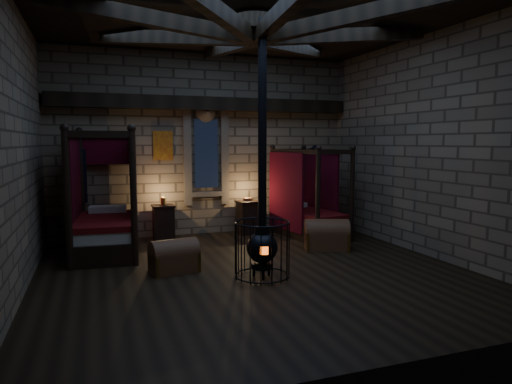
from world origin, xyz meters
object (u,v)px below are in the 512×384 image
object	(u,v)px
bed_left	(106,223)
stove	(262,242)
bed_right	(308,215)
trunk_left	(174,257)
trunk_right	(327,236)

from	to	relation	value
bed_left	stove	distance (m)	3.50
bed_right	trunk_left	size ratio (longest dim) A/B	2.43
bed_right	stove	size ratio (longest dim) A/B	0.51
bed_left	trunk_right	xyz separation A→B (m)	(4.22, -1.26, -0.30)
bed_right	trunk_right	bearing A→B (deg)	-109.16
bed_left	trunk_right	size ratio (longest dim) A/B	2.37
bed_right	trunk_right	size ratio (longest dim) A/B	2.07
trunk_left	trunk_right	bearing A→B (deg)	0.14
bed_right	trunk_left	distance (m)	3.94
bed_right	stove	bearing A→B (deg)	-137.70
trunk_right	stove	distance (m)	2.37
trunk_right	stove	world-z (taller)	stove
stove	trunk_right	bearing A→B (deg)	48.46
bed_left	trunk_left	distance (m)	2.13
trunk_right	stove	xyz separation A→B (m)	(-1.91, -1.37, 0.30)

